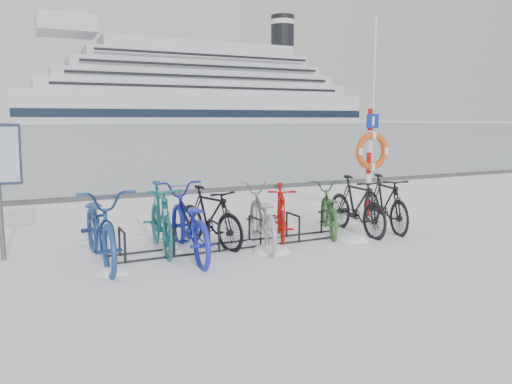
# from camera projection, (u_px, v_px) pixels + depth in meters

# --- Properties ---
(ground) EXTENTS (900.00, 900.00, 0.00)m
(ground) POSITION_uv_depth(u_px,v_px,m) (235.00, 246.00, 8.12)
(ground) COLOR white
(ground) RESTS_ON ground
(ice_sheet) EXTENTS (400.00, 298.00, 0.02)m
(ice_sheet) POSITION_uv_depth(u_px,v_px,m) (31.00, 126.00, 146.82)
(ice_sheet) COLOR #9CA9B1
(ice_sheet) RESTS_ON ground
(quay_edge) EXTENTS (400.00, 0.25, 0.10)m
(quay_edge) POSITION_uv_depth(u_px,v_px,m) (150.00, 194.00, 13.40)
(quay_edge) COLOR #3F3F42
(quay_edge) RESTS_ON ground
(bike_rack) EXTENTS (4.00, 0.48, 0.46)m
(bike_rack) POSITION_uv_depth(u_px,v_px,m) (235.00, 235.00, 8.10)
(bike_rack) COLOR black
(bike_rack) RESTS_ON ground
(lifebuoy_station) EXTENTS (0.80, 0.23, 4.13)m
(lifebuoy_station) POSITION_uv_depth(u_px,v_px,m) (371.00, 151.00, 10.42)
(lifebuoy_station) COLOR #AF0E0F
(lifebuoy_station) RESTS_ON ground
(cruise_ferry) EXTENTS (154.83, 29.16, 50.87)m
(cruise_ferry) POSITION_uv_depth(u_px,v_px,m) (198.00, 93.00, 223.96)
(cruise_ferry) COLOR silver
(cruise_ferry) RESTS_ON ground
(bike_0) EXTENTS (0.82, 2.22, 1.16)m
(bike_0) POSITION_uv_depth(u_px,v_px,m) (101.00, 223.00, 7.16)
(bike_0) COLOR navy
(bike_0) RESTS_ON ground
(bike_1) EXTENTS (0.69, 1.90, 1.12)m
(bike_1) POSITION_uv_depth(u_px,v_px,m) (161.00, 216.00, 7.80)
(bike_1) COLOR #155C60
(bike_1) RESTS_ON ground
(bike_2) EXTENTS (0.86, 2.17, 1.12)m
(bike_2) POSITION_uv_depth(u_px,v_px,m) (188.00, 220.00, 7.48)
(bike_2) COLOR #1B26A8
(bike_2) RESTS_ON ground
(bike_3) EXTENTS (0.96, 1.74, 1.01)m
(bike_3) POSITION_uv_depth(u_px,v_px,m) (210.00, 215.00, 8.14)
(bike_3) COLOR black
(bike_3) RESTS_ON ground
(bike_4) EXTENTS (1.17, 2.11, 1.05)m
(bike_4) POSITION_uv_depth(u_px,v_px,m) (261.00, 213.00, 8.17)
(bike_4) COLOR #9DA0A5
(bike_4) RESTS_ON ground
(bike_5) EXTENTS (1.11, 1.70, 0.99)m
(bike_5) POSITION_uv_depth(u_px,v_px,m) (281.00, 211.00, 8.54)
(bike_5) COLOR #B60E0A
(bike_5) RESTS_ON ground
(bike_6) EXTENTS (1.33, 1.88, 0.94)m
(bike_6) POSITION_uv_depth(u_px,v_px,m) (328.00, 207.00, 9.06)
(bike_6) COLOR #2D592A
(bike_6) RESTS_ON ground
(bike_7) EXTENTS (0.57, 1.80, 1.07)m
(bike_7) POSITION_uv_depth(u_px,v_px,m) (357.00, 204.00, 9.05)
(bike_7) COLOR black
(bike_7) RESTS_ON ground
(bike_8) EXTENTS (0.85, 1.83, 1.06)m
(bike_8) POSITION_uv_depth(u_px,v_px,m) (385.00, 201.00, 9.33)
(bike_8) COLOR black
(bike_8) RESTS_ON ground
(snow_drifts) EXTENTS (5.63, 1.88, 0.21)m
(snow_drifts) POSITION_uv_depth(u_px,v_px,m) (276.00, 243.00, 8.34)
(snow_drifts) COLOR white
(snow_drifts) RESTS_ON ground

